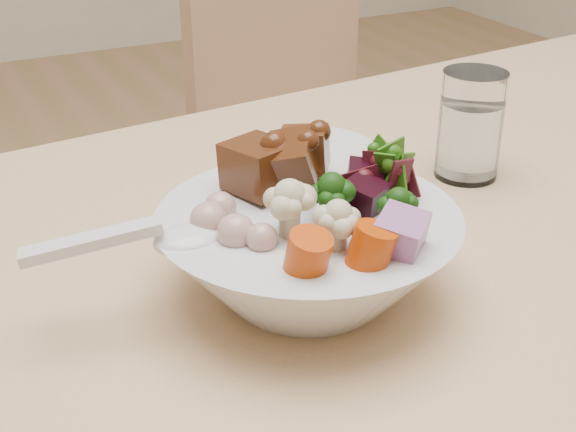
{
  "coord_description": "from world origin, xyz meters",
  "views": [
    {
      "loc": [
        -0.42,
        -0.74,
        1.04
      ],
      "look_at": [
        -0.17,
        -0.23,
        0.75
      ],
      "focal_mm": 50.0,
      "sensor_mm": 36.0,
      "label": 1
    }
  ],
  "objects_px": {
    "chair_far": "(321,106)",
    "water_glass": "(470,129)",
    "side_bowl": "(310,171)",
    "dining_table": "(536,253)",
    "food_bowl": "(309,247)"
  },
  "relations": [
    {
      "from": "food_bowl",
      "to": "chair_far",
      "type": "bearing_deg",
      "value": 60.47
    },
    {
      "from": "dining_table",
      "to": "chair_far",
      "type": "relative_size",
      "value": 1.64
    },
    {
      "from": "chair_far",
      "to": "water_glass",
      "type": "height_order",
      "value": "chair_far"
    },
    {
      "from": "dining_table",
      "to": "chair_far",
      "type": "height_order",
      "value": "chair_far"
    },
    {
      "from": "water_glass",
      "to": "chair_far",
      "type": "bearing_deg",
      "value": 74.32
    },
    {
      "from": "chair_far",
      "to": "dining_table",
      "type": "bearing_deg",
      "value": -117.59
    },
    {
      "from": "dining_table",
      "to": "food_bowl",
      "type": "relative_size",
      "value": 6.37
    },
    {
      "from": "food_bowl",
      "to": "water_glass",
      "type": "relative_size",
      "value": 2.11
    },
    {
      "from": "food_bowl",
      "to": "water_glass",
      "type": "height_order",
      "value": "food_bowl"
    },
    {
      "from": "dining_table",
      "to": "chair_far",
      "type": "xyz_separation_m",
      "value": [
        0.14,
        0.73,
        -0.09
      ]
    },
    {
      "from": "dining_table",
      "to": "water_glass",
      "type": "bearing_deg",
      "value": 115.37
    },
    {
      "from": "chair_far",
      "to": "side_bowl",
      "type": "height_order",
      "value": "chair_far"
    },
    {
      "from": "chair_far",
      "to": "side_bowl",
      "type": "distance_m",
      "value": 0.73
    },
    {
      "from": "water_glass",
      "to": "side_bowl",
      "type": "bearing_deg",
      "value": 166.66
    },
    {
      "from": "food_bowl",
      "to": "water_glass",
      "type": "xyz_separation_m",
      "value": [
        0.26,
        0.13,
        0.01
      ]
    }
  ]
}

